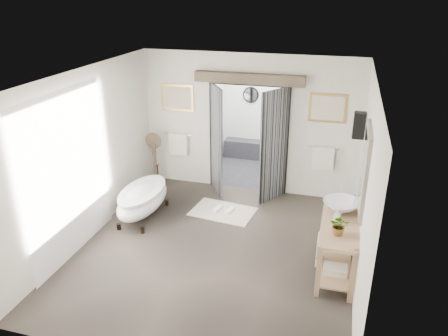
{
  "coord_description": "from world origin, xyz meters",
  "views": [
    {
      "loc": [
        1.84,
        -5.95,
        4.11
      ],
      "look_at": [
        0.0,
        0.6,
        1.25
      ],
      "focal_mm": 35.0,
      "sensor_mm": 36.0,
      "label": 1
    }
  ],
  "objects_px": {
    "clawfoot_tub": "(143,199)",
    "rug": "(223,212)",
    "vanity": "(336,241)",
    "basin": "(341,206)"
  },
  "relations": [
    {
      "from": "clawfoot_tub",
      "to": "vanity",
      "type": "relative_size",
      "value": 1.0
    },
    {
      "from": "clawfoot_tub",
      "to": "basin",
      "type": "height_order",
      "value": "basin"
    },
    {
      "from": "vanity",
      "to": "basin",
      "type": "bearing_deg",
      "value": 87.72
    },
    {
      "from": "clawfoot_tub",
      "to": "rug",
      "type": "distance_m",
      "value": 1.57
    },
    {
      "from": "clawfoot_tub",
      "to": "basin",
      "type": "xyz_separation_m",
      "value": [
        3.59,
        -0.42,
        0.57
      ]
    },
    {
      "from": "rug",
      "to": "basin",
      "type": "height_order",
      "value": "basin"
    },
    {
      "from": "clawfoot_tub",
      "to": "vanity",
      "type": "distance_m",
      "value": 3.66
    },
    {
      "from": "clawfoot_tub",
      "to": "vanity",
      "type": "xyz_separation_m",
      "value": [
        3.58,
        -0.73,
        0.12
      ]
    },
    {
      "from": "vanity",
      "to": "basin",
      "type": "distance_m",
      "value": 0.54
    },
    {
      "from": "vanity",
      "to": "rug",
      "type": "relative_size",
      "value": 1.33
    }
  ]
}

